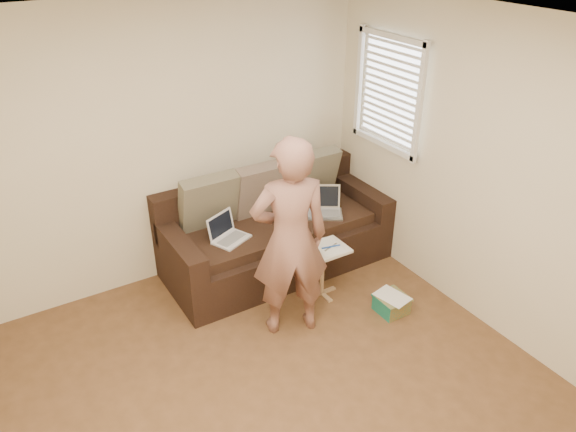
# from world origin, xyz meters

# --- Properties ---
(floor) EXTENTS (4.50, 4.50, 0.00)m
(floor) POSITION_xyz_m (0.00, 0.00, 0.00)
(floor) COLOR #54391F
(floor) RESTS_ON ground
(ceiling) EXTENTS (4.50, 4.50, 0.00)m
(ceiling) POSITION_xyz_m (0.00, 0.00, 2.60)
(ceiling) COLOR white
(ceiling) RESTS_ON wall_back
(wall_back) EXTENTS (4.00, 0.00, 4.00)m
(wall_back) POSITION_xyz_m (0.00, 2.25, 1.30)
(wall_back) COLOR beige
(wall_back) RESTS_ON ground
(wall_right) EXTENTS (0.00, 4.50, 4.50)m
(wall_right) POSITION_xyz_m (2.00, 0.00, 1.30)
(wall_right) COLOR beige
(wall_right) RESTS_ON ground
(window_blinds) EXTENTS (0.12, 0.88, 1.08)m
(window_blinds) POSITION_xyz_m (1.95, 1.50, 1.70)
(window_blinds) COLOR white
(window_blinds) RESTS_ON wall_right
(sofa) EXTENTS (2.20, 0.95, 0.85)m
(sofa) POSITION_xyz_m (0.90, 1.77, 0.42)
(sofa) COLOR black
(sofa) RESTS_ON ground
(pillow_left) EXTENTS (0.55, 0.29, 0.57)m
(pillow_left) POSITION_xyz_m (0.30, 2.00, 0.79)
(pillow_left) COLOR #635949
(pillow_left) RESTS_ON sofa
(pillow_mid) EXTENTS (0.55, 0.27, 0.57)m
(pillow_mid) POSITION_xyz_m (0.85, 1.97, 0.79)
(pillow_mid) COLOR brown
(pillow_mid) RESTS_ON sofa
(pillow_right) EXTENTS (0.55, 0.28, 0.57)m
(pillow_right) POSITION_xyz_m (1.45, 1.99, 0.79)
(pillow_right) COLOR #635949
(pillow_right) RESTS_ON sofa
(laptop_silver) EXTENTS (0.45, 0.42, 0.24)m
(laptop_silver) POSITION_xyz_m (1.36, 1.64, 0.52)
(laptop_silver) COLOR #B7BABC
(laptop_silver) RESTS_ON sofa
(laptop_white) EXTENTS (0.39, 0.35, 0.24)m
(laptop_white) POSITION_xyz_m (0.37, 1.68, 0.52)
(laptop_white) COLOR white
(laptop_white) RESTS_ON sofa
(person) EXTENTS (0.74, 0.61, 1.75)m
(person) POSITION_xyz_m (0.52, 0.92, 0.88)
(person) COLOR #8D4F4D
(person) RESTS_ON ground
(side_table) EXTENTS (0.45, 0.32, 0.50)m
(side_table) POSITION_xyz_m (1.02, 1.15, 0.25)
(side_table) COLOR silver
(side_table) RESTS_ON ground
(drinking_glass) EXTENTS (0.07, 0.07, 0.12)m
(drinking_glass) POSITION_xyz_m (0.87, 1.21, 0.56)
(drinking_glass) COLOR silver
(drinking_glass) RESTS_ON side_table
(scissors) EXTENTS (0.18, 0.11, 0.02)m
(scissors) POSITION_xyz_m (1.09, 1.13, 0.50)
(scissors) COLOR silver
(scissors) RESTS_ON side_table
(paper_on_table) EXTENTS (0.25, 0.33, 0.00)m
(paper_on_table) POSITION_xyz_m (1.08, 1.16, 0.50)
(paper_on_table) COLOR white
(paper_on_table) RESTS_ON side_table
(striped_box) EXTENTS (0.27, 0.27, 0.17)m
(striped_box) POSITION_xyz_m (1.40, 0.61, 0.08)
(striped_box) COLOR #BE621C
(striped_box) RESTS_ON ground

